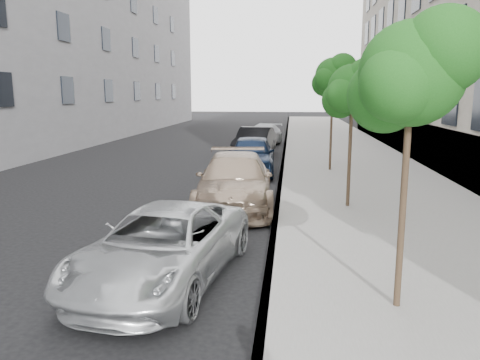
% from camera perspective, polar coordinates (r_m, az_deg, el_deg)
% --- Properties ---
extents(ground, '(160.00, 160.00, 0.00)m').
position_cam_1_polar(ground, '(6.57, -8.74, -20.26)').
color(ground, black).
rests_on(ground, ground).
extents(sidewalk, '(6.40, 72.00, 0.14)m').
position_cam_1_polar(sidewalk, '(29.74, 11.57, 4.03)').
color(sidewalk, gray).
rests_on(sidewalk, ground).
extents(curb, '(0.15, 72.00, 0.14)m').
position_cam_1_polar(curb, '(29.62, 5.52, 4.16)').
color(curb, '#9E9B93').
rests_on(curb, ground).
extents(tree_near, '(1.80, 1.60, 4.37)m').
position_cam_1_polar(tree_near, '(7.14, 20.40, 12.08)').
color(tree_near, '#38281C').
rests_on(tree_near, sidewalk).
extents(tree_mid, '(1.72, 1.52, 4.17)m').
position_cam_1_polar(tree_mid, '(13.54, 13.66, 10.72)').
color(tree_mid, '#38281C').
rests_on(tree_mid, sidewalk).
extents(tree_far, '(1.79, 1.59, 4.80)m').
position_cam_1_polar(tree_far, '(20.02, 11.36, 12.37)').
color(tree_far, '#38281C').
rests_on(tree_far, sidewalk).
extents(minivan, '(2.85, 5.01, 1.32)m').
position_cam_1_polar(minivan, '(8.56, -9.38, -7.92)').
color(minivan, silver).
rests_on(minivan, ground).
extents(suv, '(2.59, 5.52, 1.56)m').
position_cam_1_polar(suv, '(13.85, -0.65, -0.14)').
color(suv, tan).
rests_on(suv, ground).
extents(sedan_blue, '(2.06, 4.74, 1.59)m').
position_cam_1_polar(sedan_blue, '(19.71, 1.43, 3.12)').
color(sedan_blue, '#101D35').
rests_on(sedan_blue, ground).
extents(sedan_black, '(2.13, 4.85, 1.55)m').
position_cam_1_polar(sedan_black, '(24.97, 1.81, 4.65)').
color(sedan_black, black).
rests_on(sedan_black, ground).
extents(sedan_rear, '(2.55, 4.87, 1.35)m').
position_cam_1_polar(sedan_rear, '(30.20, 2.90, 5.47)').
color(sedan_rear, '#ABAFB4').
rests_on(sedan_rear, ground).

